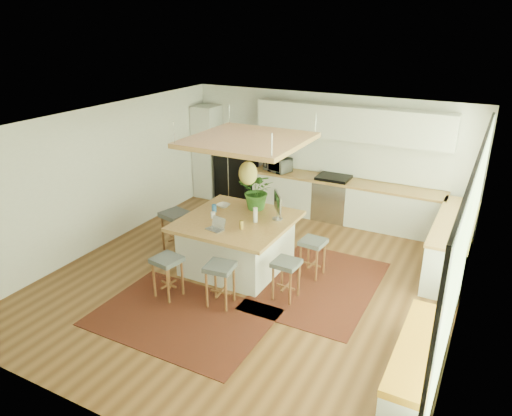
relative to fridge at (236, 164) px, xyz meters
The scene contains 35 objects.
floor 3.96m from the fridge, 56.01° to the right, with size 7.00×7.00×0.00m, color #543218.
ceiling 4.24m from the fridge, 56.01° to the right, with size 7.00×7.00×0.00m, color white.
wall_back 2.21m from the fridge, ahead, with size 6.50×6.50×0.00m, color silver.
wall_front 7.04m from the fridge, 72.18° to the right, with size 6.50×6.50×0.00m, color silver.
wall_left 3.40m from the fridge, 109.01° to the right, with size 7.00×7.00×0.00m, color silver.
wall_right 6.29m from the fridge, 30.57° to the right, with size 7.00×7.00×0.00m, color silver.
window_wall 6.26m from the fridge, 30.71° to the right, with size 0.10×6.20×2.60m, color black, non-canonical shape.
pantry 0.82m from the fridge, behind, with size 0.55×0.60×2.25m, color silver.
back_counter_base 2.74m from the fridge, ahead, with size 4.20×0.60×0.88m, color silver.
back_counter_top 2.70m from the fridge, ahead, with size 4.24×0.64×0.05m, color olive.
backsplash 2.75m from the fridge, ahead, with size 4.20×0.02×0.80m, color white.
upper_cabinets 2.97m from the fridge, ahead, with size 4.20×0.34×0.70m, color silver.
range 2.49m from the fridge, ahead, with size 0.76×0.62×1.00m, color #A5A5AA, non-canonical shape.
right_counter_base 5.24m from the fridge, 13.18° to the right, with size 0.60×2.50×0.88m, color silver.
right_counter_top 5.22m from the fridge, 13.18° to the right, with size 0.64×2.54×0.05m, color olive.
window_bench 6.76m from the fridge, 40.72° to the right, with size 0.52×2.00×0.50m, color silver, non-canonical shape.
ceiling_panel 3.53m from the fridge, 56.44° to the right, with size 1.86×1.86×0.80m, color olive, non-canonical shape.
rug_near 5.10m from the fridge, 69.69° to the right, with size 2.60×1.80×0.01m, color black.
rug_right 4.42m from the fridge, 41.40° to the right, with size 1.80×2.60×0.01m, color black.
fridge is the anchor object (origin of this frame).
island 3.43m from the fridge, 59.89° to the right, with size 1.85×1.85×0.93m, color olive, non-canonical shape.
stool_near_left 4.51m from the fridge, 74.23° to the right, with size 0.41×0.41×0.70m, color #414548, non-canonical shape.
stool_near_right 4.66m from the fridge, 63.21° to the right, with size 0.42×0.42×0.71m, color #414548, non-canonical shape.
stool_right_front 4.58m from the fridge, 50.19° to the right, with size 0.40×0.40×0.67m, color #414548, non-canonical shape.
stool_right_back 4.01m from the fridge, 40.88° to the right, with size 0.40×0.40×0.68m, color #414548, non-canonical shape.
stool_left_side 2.96m from the fridge, 83.69° to the right, with size 0.46×0.46×0.78m, color #414548, non-canonical shape.
laptop 3.84m from the fridge, 65.34° to the right, with size 0.28×0.30×0.21m, color #A5A5AA, non-canonical shape.
monitor 3.51m from the fridge, 48.24° to the right, with size 0.52×0.19×0.49m, color #A5A5AA, non-canonical shape.
microwave 1.13m from the fridge, ahead, with size 0.58×0.32×0.40m, color #A5A5AA.
island_plant 2.96m from the fridge, 52.36° to the right, with size 0.64×0.71×0.56m, color #1E4C19.
island_bowl 2.82m from the fridge, 64.93° to the right, with size 0.23×0.23×0.06m, color silver.
island_bottle_0 3.07m from the fridge, 67.87° to the right, with size 0.07×0.07×0.19m, color #3070C2.
island_bottle_1 3.36m from the fridge, 67.11° to the right, with size 0.07×0.07×0.19m, color white.
island_bottle_2 3.79m from the fridge, 58.90° to the right, with size 0.07×0.07×0.19m, color olive.
island_bottle_3 3.55m from the fridge, 54.59° to the right, with size 0.07×0.07×0.19m, color silver.
Camera 1 is at (3.40, -6.35, 4.19)m, focal length 33.49 mm.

